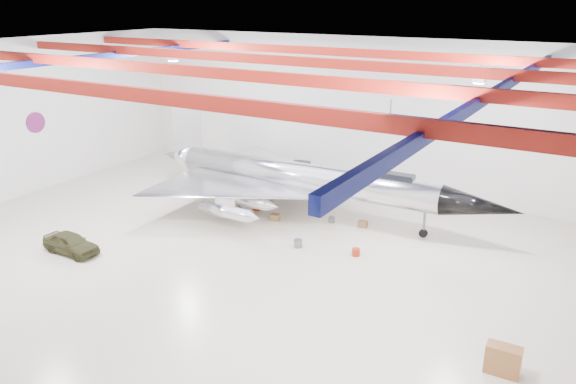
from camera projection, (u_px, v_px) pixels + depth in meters
The scene contains 17 objects.
floor at pixel (248, 258), 30.84m from camera, with size 40.00×40.00×0.00m, color beige.
wall_back at pixel (363, 113), 41.18m from camera, with size 40.00×40.00×0.00m, color silver.
wall_left at pixel (9, 121), 38.79m from camera, with size 30.00×30.00×0.00m, color silver.
ceiling at pixel (242, 53), 27.24m from camera, with size 40.00×40.00×0.00m, color #0A0F38.
ceiling_structure at pixel (243, 67), 27.46m from camera, with size 39.50×29.50×1.08m.
wall_roundel at pixel (36, 123), 40.54m from camera, with size 1.50×1.50×0.10m, color #B21414.
jet_aircraft at pixel (303, 181), 36.55m from camera, with size 25.30×14.86×6.90m.
jeep at pixel (71, 243), 31.25m from camera, with size 1.41×3.50×1.19m, color #333319.
desk at pixel (503, 360), 21.18m from camera, with size 1.29×0.64×1.18m, color brown.
crate_ply at pixel (225, 209), 37.51m from camera, with size 0.55×0.44×0.39m, color olive.
toolbox_red at pixel (257, 208), 37.69m from camera, with size 0.43×0.35×0.30m, color maroon.
engine_drum at pixel (298, 243), 32.13m from camera, with size 0.49×0.49×0.44m, color #59595B.
parts_bin at pixel (363, 224), 34.98m from camera, with size 0.54×0.43×0.38m, color olive.
crate_small at pixel (236, 195), 40.34m from camera, with size 0.42×0.33×0.29m, color #59595B.
tool_chest at pixel (356, 252), 31.06m from camera, with size 0.45×0.45×0.41m, color maroon.
oil_barrel at pixel (275, 217), 36.02m from camera, with size 0.58×0.47×0.41m, color olive.
spares_box at pixel (331, 220), 35.69m from camera, with size 0.40×0.40×0.36m, color #59595B.
Camera 1 is at (16.32, -22.81, 13.53)m, focal length 35.00 mm.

